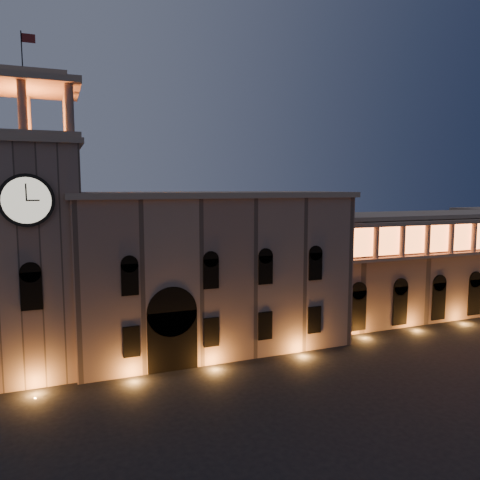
% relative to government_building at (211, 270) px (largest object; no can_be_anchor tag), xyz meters
% --- Properties ---
extents(ground, '(160.00, 160.00, 0.00)m').
position_rel_government_building_xyz_m(ground, '(2.08, -21.93, -8.77)').
color(ground, black).
rests_on(ground, ground).
extents(government_building, '(30.80, 12.80, 17.60)m').
position_rel_government_building_xyz_m(government_building, '(0.00, 0.00, 0.00)').
color(government_building, '#876858').
rests_on(government_building, ground).
extents(clock_tower, '(9.80, 9.80, 32.40)m').
position_rel_government_building_xyz_m(clock_tower, '(-18.42, -0.95, 3.73)').
color(clock_tower, '#876858').
rests_on(clock_tower, ground).
extents(colonnade_wing, '(40.60, 11.50, 14.50)m').
position_rel_government_building_xyz_m(colonnade_wing, '(34.08, 1.99, -1.44)').
color(colonnade_wing, '#826353').
rests_on(colonnade_wing, ground).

